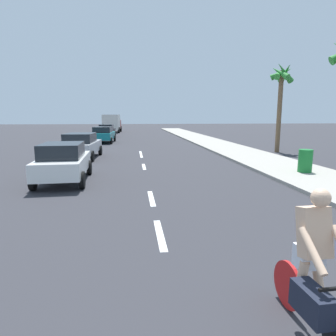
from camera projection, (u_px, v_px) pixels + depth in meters
name	position (u px, v px, depth m)	size (l,w,h in m)	color
ground_plane	(142.00, 159.00, 18.60)	(160.00, 160.00, 0.00)	#2D2D33
sidewalk_strip	(239.00, 152.00, 21.36)	(3.60, 80.00, 0.14)	#9E998E
lane_stripe_2	(160.00, 234.00, 6.73)	(0.16, 1.80, 0.01)	white
lane_stripe_3	(151.00, 198.00, 9.67)	(0.16, 1.80, 0.01)	white
lane_stripe_4	(144.00, 167.00, 15.65)	(0.16, 1.80, 0.01)	white
lane_stripe_5	(141.00, 156.00, 19.91)	(0.16, 1.80, 0.01)	white
lane_stripe_6	(141.00, 153.00, 21.55)	(0.16, 1.80, 0.01)	white
cyclist	(313.00, 272.00, 3.49)	(0.64, 1.71, 1.82)	black
parked_car_white	(63.00, 161.00, 11.96)	(2.02, 4.11, 1.57)	white
parked_car_silver	(81.00, 145.00, 18.63)	(2.22, 4.50, 1.57)	#B7BABF
parked_car_teal	(103.00, 134.00, 29.41)	(2.23, 4.52, 1.57)	#14727A
parked_car_black	(107.00, 130.00, 37.23)	(2.10, 4.29, 1.57)	black
delivery_truck	(112.00, 123.00, 47.58)	(2.87, 6.33, 2.80)	maroon
palm_tree_far	(281.00, 84.00, 21.12)	(1.74, 1.72, 6.35)	brown
trash_bin_far	(305.00, 161.00, 13.35)	(0.60, 0.60, 1.01)	#19722D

